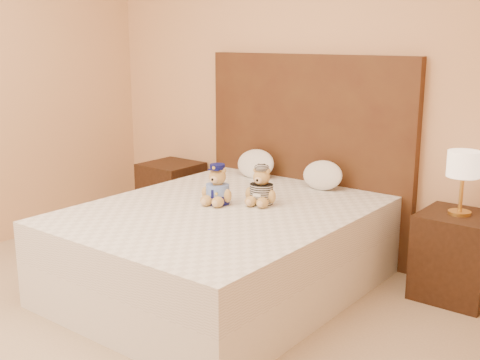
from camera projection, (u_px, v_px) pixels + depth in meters
name	position (u px, v px, depth m)	size (l,w,h in m)	color
bed	(223.00, 248.00, 3.94)	(1.60, 2.00, 0.55)	white
headboard	(307.00, 154.00, 4.60)	(1.75, 0.08, 1.50)	#4C2E16
nightstand_left	(172.00, 194.00, 5.30)	(0.45, 0.45, 0.55)	#331C10
nightstand_right	(456.00, 256.00, 3.80)	(0.45, 0.45, 0.55)	#331C10
lamp	(463.00, 167.00, 3.67)	(0.20, 0.20, 0.40)	gold
teddy_police	(218.00, 184.00, 3.94)	(0.23, 0.22, 0.26)	#B48C46
teddy_prisoner	(261.00, 186.00, 3.93)	(0.23, 0.22, 0.25)	#B48C46
pillow_left	(256.00, 162.00, 4.69)	(0.34, 0.22, 0.24)	white
pillow_right	(323.00, 174.00, 4.33)	(0.32, 0.20, 0.22)	white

